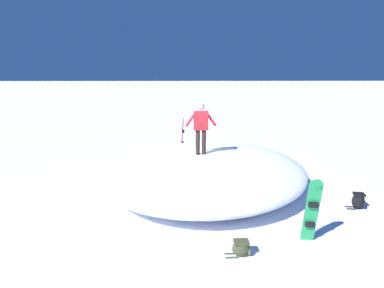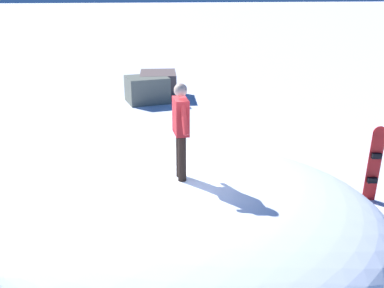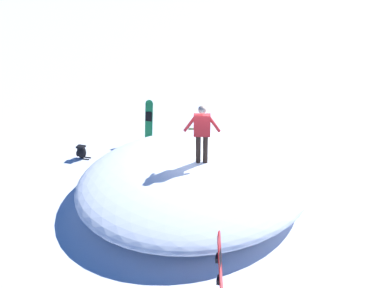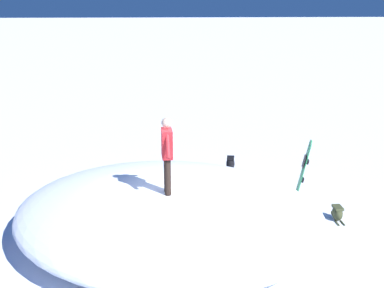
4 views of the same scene
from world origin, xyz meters
name	(u,v)px [view 1 (image 1 of 4)]	position (x,y,z in m)	size (l,w,h in m)	color
ground	(196,187)	(0.00, 0.00, 0.00)	(240.00, 240.00, 0.00)	white
snow_mound	(206,169)	(0.28, -0.33, 0.52)	(7.00, 6.38, 1.05)	white
snowboarder_standing	(201,125)	(0.30, -0.16, 2.01)	(0.25, 1.03, 1.68)	black
snowboard_primary_upright	(312,210)	(-3.35, -2.35, 0.81)	(0.36, 0.33, 1.56)	#1E8C47
snowboard_secondary_upright	(182,135)	(4.30, 0.47, 0.85)	(0.28, 0.19, 1.65)	red
backpack_near	(241,248)	(-3.75, -0.79, 0.18)	(0.25, 0.55, 0.36)	#383D23
backpack_far	(359,201)	(-1.67, -4.41, 0.24)	(0.31, 0.51, 0.47)	black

